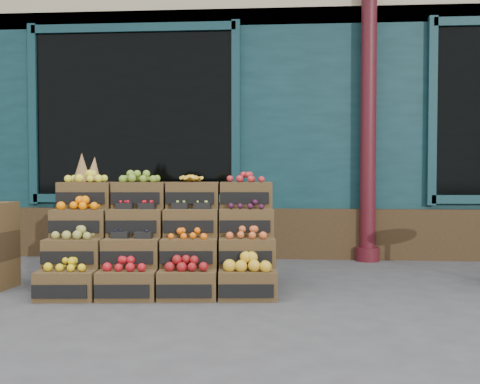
{
  "coord_description": "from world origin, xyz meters",
  "views": [
    {
      "loc": [
        0.14,
        -4.26,
        1.02
      ],
      "look_at": [
        -0.2,
        0.7,
        0.85
      ],
      "focal_mm": 40.0,
      "sensor_mm": 36.0,
      "label": 1
    }
  ],
  "objects": [
    {
      "name": "crate_display",
      "position": [
        -0.87,
        0.42,
        0.38
      ],
      "size": [
        2.01,
        1.1,
        1.22
      ],
      "rotation": [
        0.0,
        0.0,
        0.08
      ],
      "color": "#48351C",
      "rests_on": "ground"
    },
    {
      "name": "shop_facade",
      "position": [
        0.0,
        5.11,
        2.4
      ],
      "size": [
        12.0,
        6.24,
        4.8
      ],
      "color": "#0F2E33",
      "rests_on": "ground"
    },
    {
      "name": "shopkeeper",
      "position": [
        -1.76,
        2.81,
        1.02
      ],
      "size": [
        0.86,
        0.69,
        2.04
      ],
      "primitive_type": "imported",
      "rotation": [
        0.0,
        0.0,
        3.44
      ],
      "color": "#134517",
      "rests_on": "ground"
    },
    {
      "name": "ground",
      "position": [
        0.0,
        0.0,
        0.0
      ],
      "size": [
        60.0,
        60.0,
        0.0
      ],
      "primitive_type": "plane",
      "color": "#404042",
      "rests_on": "ground"
    }
  ]
}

